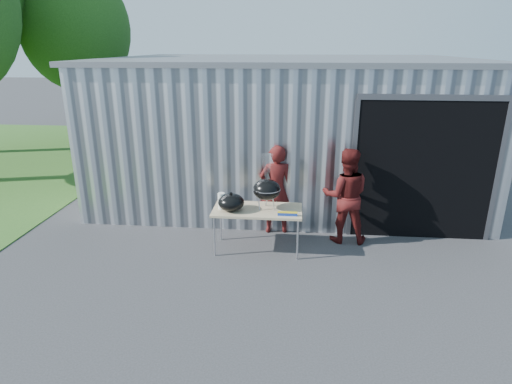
# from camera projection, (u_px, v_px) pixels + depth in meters

# --- Properties ---
(ground) EXTENTS (80.00, 80.00, 0.00)m
(ground) POSITION_uv_depth(u_px,v_px,m) (225.00, 274.00, 6.65)
(ground) COLOR #313133
(building) EXTENTS (8.20, 6.20, 3.10)m
(building) POSITION_uv_depth(u_px,v_px,m) (292.00, 125.00, 10.39)
(building) COLOR silver
(building) RESTS_ON ground
(tree_far) EXTENTS (3.60, 3.60, 5.96)m
(tree_far) POSITION_uv_depth(u_px,v_px,m) (76.00, 29.00, 14.44)
(tree_far) COLOR #442D19
(tree_far) RESTS_ON ground
(folding_table) EXTENTS (1.50, 0.75, 0.75)m
(folding_table) POSITION_uv_depth(u_px,v_px,m) (257.00, 211.00, 7.24)
(folding_table) COLOR tan
(folding_table) RESTS_ON ground
(kettle_grill) EXTENTS (0.47, 0.47, 0.94)m
(kettle_grill) POSITION_uv_depth(u_px,v_px,m) (267.00, 185.00, 7.10)
(kettle_grill) COLOR black
(kettle_grill) RESTS_ON folding_table
(grill_lid) EXTENTS (0.44, 0.44, 0.32)m
(grill_lid) POSITION_uv_depth(u_px,v_px,m) (231.00, 202.00, 7.12)
(grill_lid) COLOR black
(grill_lid) RESTS_ON folding_table
(paper_towels) EXTENTS (0.12, 0.12, 0.28)m
(paper_towels) POSITION_uv_depth(u_px,v_px,m) (221.00, 201.00, 7.19)
(paper_towels) COLOR white
(paper_towels) RESTS_ON folding_table
(white_tub) EXTENTS (0.20, 0.15, 0.10)m
(white_tub) POSITION_uv_depth(u_px,v_px,m) (227.00, 202.00, 7.41)
(white_tub) COLOR white
(white_tub) RESTS_ON folding_table
(foil_box) EXTENTS (0.32, 0.05, 0.06)m
(foil_box) POSITION_uv_depth(u_px,v_px,m) (288.00, 214.00, 6.93)
(foil_box) COLOR #173496
(foil_box) RESTS_ON folding_table
(person_cook) EXTENTS (0.67, 0.50, 1.68)m
(person_cook) POSITION_uv_depth(u_px,v_px,m) (276.00, 190.00, 7.91)
(person_cook) COLOR #4C1312
(person_cook) RESTS_ON ground
(person_bystander) EXTENTS (0.85, 0.67, 1.71)m
(person_bystander) POSITION_uv_depth(u_px,v_px,m) (345.00, 196.00, 7.54)
(person_bystander) COLOR #4C1312
(person_bystander) RESTS_ON ground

